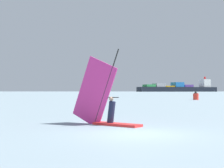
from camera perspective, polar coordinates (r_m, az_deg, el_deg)
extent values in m
plane|color=gray|center=(13.36, 4.00, -8.46)|extent=(4000.00, 4000.00, 0.00)
cube|color=red|center=(16.40, 0.85, -6.89)|extent=(2.62, 1.11, 0.12)
cylinder|color=black|center=(16.71, -0.92, -0.37)|extent=(1.53, 0.31, 3.64)
cube|color=#D8338C|center=(17.24, -3.06, -1.38)|extent=(2.96, 0.54, 3.75)
cylinder|color=black|center=(16.84, -1.46, -2.26)|extent=(1.87, 0.35, 0.04)
cylinder|color=#191E38|center=(16.56, -0.12, -4.79)|extent=(0.51, 0.39, 1.09)
sphere|color=tan|center=(16.53, -0.12, -2.54)|extent=(0.22, 0.22, 0.22)
cube|color=black|center=(750.80, 11.05, -0.90)|extent=(149.33, 148.37, 10.20)
cube|color=silver|center=(785.20, 15.49, 0.12)|extent=(27.45, 27.48, 17.45)
cylinder|color=red|center=(785.55, 15.49, 0.98)|extent=(4.00, 4.00, 6.00)
cube|color=#59388C|center=(761.56, 12.54, -0.32)|extent=(33.08, 33.12, 5.20)
cube|color=#1E66AD|center=(750.94, 11.05, -0.11)|extent=(33.08, 33.12, 10.40)
cube|color=gold|center=(740.76, 9.51, -0.40)|extent=(33.08, 33.12, 2.60)
cube|color=#99999E|center=(731.22, 7.93, -0.20)|extent=(33.08, 33.12, 7.80)
cube|color=#2D8C47|center=(722.19, 6.31, -0.29)|extent=(33.08, 33.12, 5.20)
cylinder|color=red|center=(65.35, 14.06, -2.10)|extent=(1.02, 1.02, 1.21)
cone|color=black|center=(65.35, 14.05, -1.34)|extent=(0.71, 0.71, 0.50)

